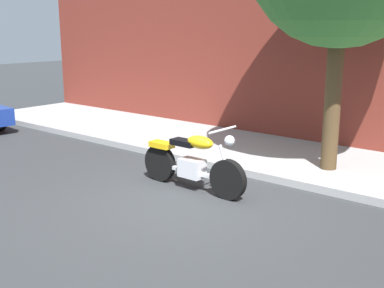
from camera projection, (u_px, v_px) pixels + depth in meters
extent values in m
plane|color=#303335|center=(186.00, 201.00, 7.87)|extent=(60.00, 60.00, 0.00)
cube|color=#9F9F9F|center=(283.00, 157.00, 10.27)|extent=(19.18, 2.98, 0.14)
cylinder|color=black|center=(228.00, 180.00, 7.89)|extent=(0.67, 0.14, 0.67)
cylinder|color=black|center=(160.00, 163.00, 8.86)|extent=(0.67, 0.14, 0.67)
cube|color=silver|center=(192.00, 168.00, 8.36)|extent=(0.44, 0.29, 0.32)
cube|color=silver|center=(192.00, 172.00, 8.38)|extent=(1.38, 0.10, 0.06)
ellipsoid|color=yellow|center=(200.00, 142.00, 8.14)|extent=(0.52, 0.27, 0.22)
cube|color=black|center=(184.00, 143.00, 8.38)|extent=(0.48, 0.25, 0.10)
cube|color=yellow|center=(162.00, 145.00, 8.74)|extent=(0.44, 0.25, 0.10)
cylinder|color=silver|center=(225.00, 162.00, 7.86)|extent=(0.27, 0.05, 0.58)
cylinder|color=silver|center=(223.00, 130.00, 7.78)|extent=(0.05, 0.70, 0.04)
sphere|color=silver|center=(230.00, 141.00, 7.73)|extent=(0.17, 0.17, 0.17)
cylinder|color=silver|center=(187.00, 169.00, 8.66)|extent=(0.80, 0.10, 0.09)
cylinder|color=#4C3821|center=(333.00, 94.00, 8.87)|extent=(0.30, 0.30, 3.12)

